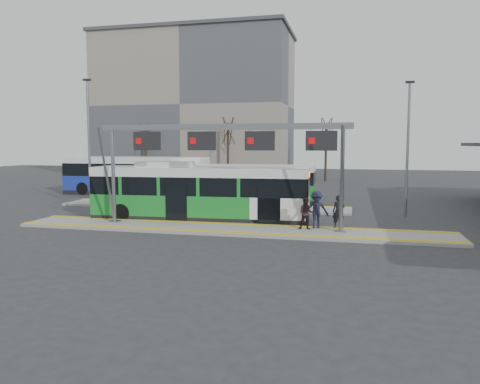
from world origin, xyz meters
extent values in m
plane|color=#2D2D30|center=(0.00, 0.00, 0.00)|extent=(120.00, 120.00, 0.00)
cube|color=gray|center=(0.00, 0.00, 0.07)|extent=(22.00, 3.00, 0.15)
cube|color=gray|center=(-4.00, 8.00, 0.07)|extent=(20.00, 3.00, 0.15)
cube|color=yellow|center=(0.00, 1.15, 0.16)|extent=(22.00, 0.35, 0.02)
cube|color=yellow|center=(0.00, -1.15, 0.16)|extent=(22.00, 0.35, 0.02)
cube|color=yellow|center=(-4.00, 9.15, 0.16)|extent=(20.00, 0.35, 0.02)
cylinder|color=slate|center=(-6.50, 0.30, 2.67)|extent=(0.20, 0.20, 5.05)
cube|color=slate|center=(-6.50, 0.30, 0.18)|extent=(0.50, 0.50, 0.06)
cylinder|color=slate|center=(-6.50, -0.40, 2.67)|extent=(0.12, 1.46, 4.90)
cylinder|color=slate|center=(5.50, 0.30, 2.67)|extent=(0.20, 0.20, 5.05)
cube|color=slate|center=(5.50, 0.30, 0.18)|extent=(0.50, 0.50, 0.06)
cylinder|color=slate|center=(5.50, -0.40, 2.67)|extent=(0.12, 1.46, 4.90)
cube|color=slate|center=(-0.50, 0.30, 5.20)|extent=(13.00, 0.25, 0.30)
cube|color=black|center=(-4.50, 0.30, 4.50)|extent=(1.50, 0.12, 0.95)
cube|color=#B50B0B|center=(-4.95, 0.23, 4.50)|extent=(0.32, 0.02, 0.32)
cube|color=black|center=(-1.50, 0.30, 4.50)|extent=(1.50, 0.12, 0.95)
cube|color=#B50B0B|center=(-1.95, 0.23, 4.50)|extent=(0.32, 0.02, 0.32)
cube|color=black|center=(1.50, 0.30, 4.50)|extent=(1.50, 0.12, 0.95)
cube|color=#B50B0B|center=(1.05, 0.23, 4.50)|extent=(0.32, 0.02, 0.32)
cube|color=black|center=(4.50, 0.30, 4.50)|extent=(1.50, 0.12, 0.95)
cube|color=#B50B0B|center=(4.05, 0.23, 4.50)|extent=(0.32, 0.02, 0.32)
cube|color=gray|center=(-14.00, 36.00, 9.00)|extent=(24.00, 12.00, 18.00)
cube|color=#3F3F42|center=(-14.00, 36.00, 18.20)|extent=(24.50, 12.50, 0.40)
cube|color=black|center=(-2.39, 2.65, 0.18)|extent=(12.31, 3.28, 0.36)
cube|color=#1C822A|center=(-2.39, 2.65, 0.94)|extent=(12.31, 3.28, 1.17)
cube|color=black|center=(-2.39, 2.65, 2.03)|extent=(12.31, 3.20, 1.02)
cube|color=white|center=(-2.39, 2.65, 2.79)|extent=(12.31, 3.28, 0.51)
cube|color=orange|center=(3.69, 3.00, 2.69)|extent=(0.15, 1.81, 0.28)
cube|color=white|center=(-4.41, 2.54, 3.20)|extent=(3.15, 1.98, 0.30)
cylinder|color=black|center=(-6.58, 1.27, 0.51)|extent=(1.03, 0.36, 1.02)
cylinder|color=black|center=(-6.71, 3.55, 0.51)|extent=(1.03, 0.36, 1.02)
cylinder|color=black|center=(1.33, 1.72, 0.51)|extent=(1.03, 0.36, 1.02)
cylinder|color=black|center=(1.20, 4.00, 0.51)|extent=(1.03, 0.36, 1.02)
cube|color=black|center=(-2.27, 11.80, 0.16)|extent=(11.17, 2.52, 0.32)
cube|color=#1C822A|center=(-2.27, 11.80, 0.86)|extent=(11.17, 2.52, 1.07)
cube|color=black|center=(-2.27, 11.80, 1.86)|extent=(11.17, 2.45, 0.93)
cube|color=white|center=(-2.27, 11.80, 2.55)|extent=(11.17, 2.52, 0.46)
cylinder|color=black|center=(-6.16, 10.71, 0.46)|extent=(0.93, 0.29, 0.93)
cylinder|color=black|center=(-6.18, 12.78, 0.46)|extent=(0.93, 0.29, 0.93)
cylinder|color=black|center=(1.09, 10.81, 0.46)|extent=(0.93, 0.29, 0.93)
cylinder|color=black|center=(1.06, 12.88, 0.46)|extent=(0.93, 0.29, 0.93)
cube|color=black|center=(-12.10, 14.34, 0.19)|extent=(12.42, 2.88, 0.38)
cube|color=#1A2F9E|center=(-12.10, 14.34, 1.00)|extent=(12.42, 2.88, 1.24)
cube|color=black|center=(-12.10, 14.34, 2.15)|extent=(12.42, 2.79, 1.08)
cube|color=white|center=(-12.10, 14.34, 2.96)|extent=(12.42, 2.88, 0.54)
cylinder|color=black|center=(-16.42, 13.07, 0.54)|extent=(1.08, 0.33, 1.08)
cylinder|color=black|center=(-16.45, 15.52, 0.54)|extent=(1.08, 0.33, 1.08)
cylinder|color=black|center=(-8.37, 13.16, 0.54)|extent=(1.08, 0.33, 1.08)
cylinder|color=black|center=(-8.40, 15.61, 0.54)|extent=(1.08, 0.33, 1.08)
imported|color=black|center=(5.35, 1.10, 0.99)|extent=(0.67, 0.50, 1.67)
imported|color=black|center=(3.82, 0.48, 0.94)|extent=(0.84, 0.69, 1.58)
imported|color=#1F1F38|center=(4.27, 0.96, 1.08)|extent=(1.26, 0.80, 1.87)
cylinder|color=#382B21|center=(-7.77, 28.65, 3.33)|extent=(0.28, 0.28, 6.66)
cylinder|color=#382B21|center=(2.88, 32.92, 3.35)|extent=(0.28, 0.28, 6.70)
cylinder|color=#382B21|center=(-18.15, 29.31, 3.07)|extent=(0.28, 0.28, 6.13)
cylinder|color=slate|center=(-10.80, 5.05, 4.23)|extent=(0.16, 0.16, 8.45)
cube|color=black|center=(-10.80, 5.05, 8.45)|extent=(0.50, 0.25, 0.12)
cylinder|color=slate|center=(9.09, 6.70, 3.96)|extent=(0.16, 0.16, 7.92)
cube|color=black|center=(9.09, 6.70, 7.92)|extent=(0.50, 0.25, 0.12)
camera|label=1|loc=(6.00, -22.41, 4.37)|focal=35.00mm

